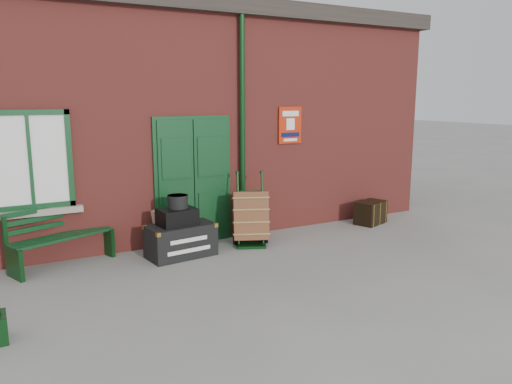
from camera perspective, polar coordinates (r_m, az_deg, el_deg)
ground at (r=7.95m, az=-1.05°, el=-8.13°), size 80.00×80.00×0.00m
station_building at (r=10.76m, az=-9.79°, el=8.42°), size 10.30×4.30×4.36m
bench at (r=8.32m, az=-21.54°, el=-4.57°), size 1.62×1.00×0.96m
houdini_trunk at (r=8.31m, az=-8.59°, el=-5.48°), size 1.14×0.71×0.54m
strongbox at (r=8.19m, az=-9.00°, el=-2.81°), size 0.64×0.49×0.27m
hatbox at (r=8.17m, az=-8.92°, el=-1.09°), size 0.36×0.36×0.22m
suitcase_back at (r=8.63m, az=-10.09°, el=-4.31°), size 0.46×0.57×0.71m
suitcase_front at (r=8.61m, az=-8.73°, el=-4.64°), size 0.48×0.53×0.61m
porter_trolley at (r=8.82m, az=-0.64°, el=-2.92°), size 0.82×0.85×1.26m
dark_trunk at (r=10.58m, az=12.96°, el=-2.29°), size 0.75×0.62×0.47m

